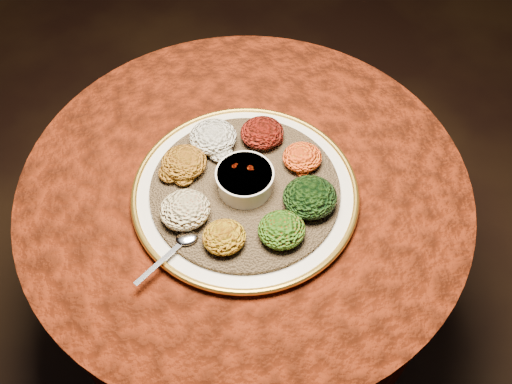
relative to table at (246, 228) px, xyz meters
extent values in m
plane|color=black|center=(0.00, 0.00, -0.55)|extent=(4.00, 4.00, 0.00)
cylinder|color=black|center=(0.00, 0.00, -0.53)|extent=(0.44, 0.44, 0.04)
cylinder|color=black|center=(0.00, 0.00, -0.21)|extent=(0.12, 0.12, 0.68)
cylinder|color=black|center=(0.00, 0.00, 0.15)|extent=(0.80, 0.80, 0.04)
cylinder|color=#4B1406|center=(0.00, 0.00, 0.00)|extent=(0.93, 0.93, 0.34)
cylinder|color=#4B1406|center=(0.00, 0.00, 0.17)|extent=(0.96, 0.96, 0.01)
cylinder|color=beige|center=(-0.01, -0.03, 0.19)|extent=(0.58, 0.58, 0.02)
torus|color=gold|center=(-0.01, -0.03, 0.20)|extent=(0.47, 0.47, 0.01)
cylinder|color=brown|center=(-0.01, -0.03, 0.20)|extent=(0.47, 0.47, 0.01)
cylinder|color=silver|center=(-0.01, -0.03, 0.23)|extent=(0.11, 0.11, 0.05)
cylinder|color=silver|center=(-0.01, -0.03, 0.25)|extent=(0.12, 0.12, 0.01)
cylinder|color=#591804|center=(-0.01, -0.03, 0.25)|extent=(0.09, 0.09, 0.01)
ellipsoid|color=silver|center=(-0.14, -0.12, 0.21)|extent=(0.04, 0.03, 0.01)
cube|color=silver|center=(-0.20, -0.16, 0.21)|extent=(0.11, 0.08, 0.00)
ellipsoid|color=beige|center=(-0.04, 0.10, 0.23)|extent=(0.10, 0.10, 0.05)
ellipsoid|color=black|center=(0.06, 0.08, 0.23)|extent=(0.09, 0.09, 0.05)
ellipsoid|color=#CB9510|center=(0.12, 0.00, 0.23)|extent=(0.08, 0.08, 0.04)
ellipsoid|color=black|center=(0.11, -0.11, 0.23)|extent=(0.11, 0.10, 0.05)
ellipsoid|color=#9E270A|center=(0.03, -0.16, 0.23)|extent=(0.09, 0.09, 0.04)
ellipsoid|color=#AF830F|center=(-0.08, -0.15, 0.23)|extent=(0.08, 0.08, 0.04)
ellipsoid|color=maroon|center=(-0.14, -0.07, 0.23)|extent=(0.10, 0.09, 0.05)
ellipsoid|color=#8D4D11|center=(-0.12, 0.05, 0.23)|extent=(0.10, 0.09, 0.05)
camera|label=1|loc=(-0.16, -0.71, 1.15)|focal=40.00mm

